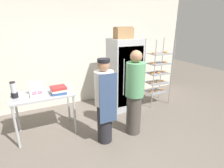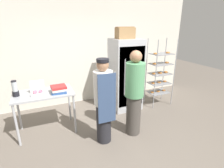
% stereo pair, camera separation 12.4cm
% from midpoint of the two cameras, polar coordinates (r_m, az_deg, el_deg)
% --- Properties ---
extents(ground_plane, '(14.00, 14.00, 0.00)m').
position_cam_midpoint_polar(ground_plane, '(3.45, 3.76, -19.78)').
color(ground_plane, '#6B6056').
extents(back_wall, '(6.40, 0.12, 2.90)m').
position_cam_midpoint_polar(back_wall, '(4.97, -9.73, 10.64)').
color(back_wall, silver).
rests_on(back_wall, ground_plane).
extents(refrigerator, '(0.73, 0.68, 1.82)m').
position_cam_midpoint_polar(refrigerator, '(4.52, 3.21, 3.00)').
color(refrigerator, '#ADAFB5').
rests_on(refrigerator, ground_plane).
extents(baking_rack, '(0.63, 0.45, 1.80)m').
position_cam_midpoint_polar(baking_rack, '(4.92, 14.01, 3.54)').
color(baking_rack, '#93969B').
rests_on(baking_rack, ground_plane).
extents(prep_counter, '(1.13, 0.66, 0.88)m').
position_cam_midpoint_polar(prep_counter, '(3.72, -22.38, -4.36)').
color(prep_counter, '#ADAFB5').
rests_on(prep_counter, ground_plane).
extents(donut_box, '(0.26, 0.22, 0.26)m').
position_cam_midpoint_polar(donut_box, '(3.60, -24.10, -2.76)').
color(donut_box, white).
rests_on(donut_box, prep_counter).
extents(blender_pitcher, '(0.12, 0.12, 0.30)m').
position_cam_midpoint_polar(blender_pitcher, '(3.67, -30.26, -1.90)').
color(blender_pitcher, black).
rests_on(blender_pitcher, prep_counter).
extents(binder_stack, '(0.30, 0.29, 0.14)m').
position_cam_midpoint_polar(binder_stack, '(3.56, -18.02, -1.85)').
color(binder_stack, '#2D5193').
rests_on(binder_stack, prep_counter).
extents(cardboard_storage_box, '(0.44, 0.26, 0.28)m').
position_cam_midpoint_polar(cardboard_storage_box, '(4.34, 2.91, 16.33)').
color(cardboard_storage_box, '#937047').
rests_on(cardboard_storage_box, refrigerator).
extents(person_baker, '(0.34, 0.36, 1.61)m').
position_cam_midpoint_polar(person_baker, '(3.17, -3.63, -5.64)').
color(person_baker, '#232328').
rests_on(person_baker, ground_plane).
extents(person_customer, '(0.36, 0.36, 1.71)m').
position_cam_midpoint_polar(person_customer, '(3.43, 6.35, -3.08)').
color(person_customer, '#47423D').
rests_on(person_customer, ground_plane).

